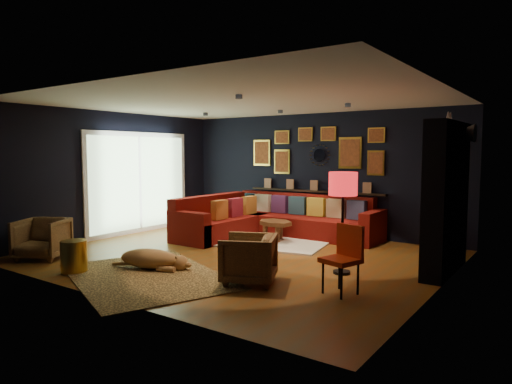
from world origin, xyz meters
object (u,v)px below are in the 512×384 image
Objects in this scene: armchair_right at (249,256)px; dog at (150,255)px; sectional at (268,221)px; floor_lamp at (343,189)px; pouf at (238,226)px; armchair_left at (42,237)px; coffee_table at (275,225)px; gold_stool at (74,256)px; orange_chair at (345,253)px.

dog is at bearing -106.00° from armchair_right.
sectional is 2.30× the size of floor_lamp.
pouf is 3.50m from armchair_right.
armchair_left is at bearing -102.53° from armchair_right.
armchair_left is at bearing -124.53° from coffee_table.
gold_stool is at bearing -92.51° from armchair_right.
coffee_table is 0.62× the size of floor_lamp.
coffee_table is 2.87m from armchair_right.
armchair_right reaches higher than coffee_table.
gold_stool is (-1.18, -3.64, -0.10)m from coffee_table.
floor_lamp is (2.51, -1.86, 0.92)m from sectional.
gold_stool is 0.55× the size of orange_chair.
armchair_left is at bearing -116.64° from sectional.
coffee_table is 1.27× the size of armchair_right.
coffee_table is (0.43, -0.41, 0.02)m from sectional.
sectional reaches higher than dog.
floor_lamp is at bearing -26.74° from pouf.
coffee_table is at bearing 71.95° from gold_stool.
sectional is 4.12m from gold_stool.
dog is at bearing -98.05° from coffee_table.
floor_lamp is 1.15× the size of dog.
armchair_left is at bearing -149.58° from orange_chair.
dog is at bearing -151.38° from orange_chair.
dog is at bearing -78.81° from pouf.
pouf is at bearing -166.22° from armchair_right.
floor_lamp is (3.27, 2.19, 1.00)m from gold_stool.
armchair_left is 5.00m from orange_chair.
orange_chair is (4.86, 1.17, 0.14)m from armchair_left.
pouf is 0.43× the size of dog.
orange_chair is (2.92, -2.69, 0.18)m from sectional.
coffee_table is at bearing -43.71° from sectional.
gold_stool is at bearing -146.13° from floor_lamp.
pouf is at bearing 153.26° from floor_lamp.
sectional reaches higher than coffee_table.
pouf is at bearing 38.61° from armchair_left.
orange_chair is at bearing -7.30° from dog.
armchair_right is (1.67, -3.01, 0.04)m from sectional.
gold_stool is 3.93m from orange_chair.
gold_stool is at bearing -108.05° from coffee_table.
sectional is 4.32m from armchair_left.
coffee_table is at bearing -6.09° from pouf.
orange_chair is 0.58× the size of floor_lamp.
armchair_right is 0.84× the size of orange_chair.
floor_lamp reaches higher than coffee_table.
armchair_right reaches higher than dog.
pouf is at bearing -151.25° from sectional.
sectional is 3.44m from armchair_right.
orange_chair reaches higher than gold_stool.
armchair_right is at bearing -60.94° from sectional.
floor_lamp reaches higher than gold_stool.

